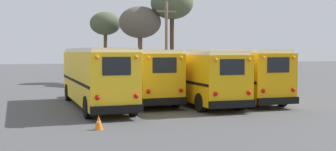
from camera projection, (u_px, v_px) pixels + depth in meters
ground_plane at (166, 102)px, 25.53m from camera, size 160.00×160.00×0.00m
school_bus_0 at (96, 75)px, 23.05m from camera, size 2.65×10.20×3.25m
school_bus_1 at (139, 73)px, 25.72m from camera, size 2.64×9.47×3.18m
school_bus_2 at (196, 75)px, 24.89m from camera, size 2.59×9.69×3.11m
school_bus_3 at (232, 73)px, 26.88m from camera, size 2.58×10.77×3.18m
utility_pole at (166, 42)px, 37.18m from camera, size 1.80×0.27×7.48m
bare_tree_0 at (105, 24)px, 41.70m from camera, size 3.05×3.05×6.97m
bare_tree_1 at (172, 4)px, 39.75m from camera, size 4.03×4.03×9.13m
bare_tree_2 at (140, 23)px, 40.01m from camera, size 4.02×4.02×7.33m
traffic_cone at (99, 123)px, 16.60m from camera, size 0.36×0.36×0.57m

